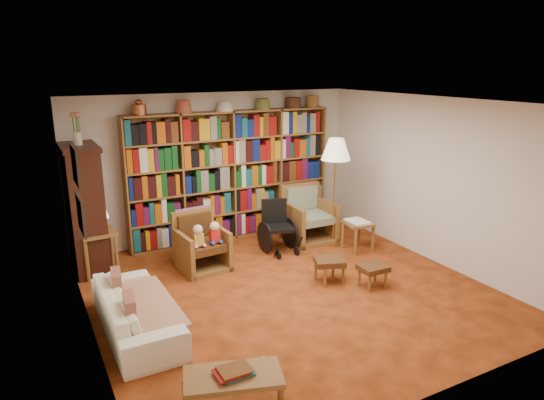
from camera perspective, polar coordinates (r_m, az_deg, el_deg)
floor at (r=6.67m, az=1.96°, el=-10.51°), size 5.00×5.00×0.00m
ceiling at (r=6.01m, az=2.18°, el=11.42°), size 5.00×5.00×0.00m
wall_back at (r=8.42m, az=-6.45°, el=3.97°), size 5.00×0.00×5.00m
wall_front at (r=4.37m, az=18.79°, el=-8.05°), size 5.00×0.00×5.00m
wall_left at (r=5.48m, az=-21.29°, el=-3.45°), size 0.00×5.00×5.00m
wall_right at (r=7.74m, az=18.34°, el=2.23°), size 0.00×5.00×5.00m
bookshelf at (r=8.36m, az=-4.72°, el=3.37°), size 3.60×0.30×2.42m
curio_cabinet at (r=7.49m, az=-21.15°, el=-0.81°), size 0.50×0.95×2.40m
framed_pictures at (r=5.67m, az=-21.83°, el=1.07°), size 0.03×0.52×0.97m
sofa at (r=5.82m, az=-15.68°, el=-12.43°), size 1.78×0.71×0.52m
sofa_throw at (r=5.81m, az=-15.22°, el=-12.00°), size 0.76×1.39×0.04m
cushion_left at (r=6.03m, az=-17.78°, el=-9.57°), size 0.15×0.36×0.34m
cushion_right at (r=5.41m, az=-16.37°, el=-12.50°), size 0.15×0.36×0.35m
side_table_lamp at (r=7.39m, az=-19.73°, el=-4.62°), size 0.50×0.50×0.65m
table_lamp at (r=7.25m, az=-20.07°, el=-1.11°), size 0.35×0.35×0.47m
armchair_leather at (r=7.33m, az=-8.45°, el=-5.20°), size 0.73×0.77×0.86m
armchair_sage at (r=8.42m, az=4.05°, el=-2.23°), size 0.78×0.81×0.94m
wheelchair at (r=7.87m, az=0.66°, el=-3.30°), size 0.52×0.68×0.84m
floor_lamp at (r=7.92m, az=7.52°, el=5.43°), size 0.48×0.48×1.80m
side_table_papers at (r=7.99m, az=10.09°, el=-3.15°), size 0.48×0.48×0.51m
footstool_a at (r=6.84m, az=6.78°, el=-7.38°), size 0.50×0.46×0.34m
footstool_b at (r=6.79m, az=11.80°, el=-7.99°), size 0.38×0.32×0.31m
coffee_table at (r=4.53m, az=-4.60°, el=-20.25°), size 0.95×0.67×0.39m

